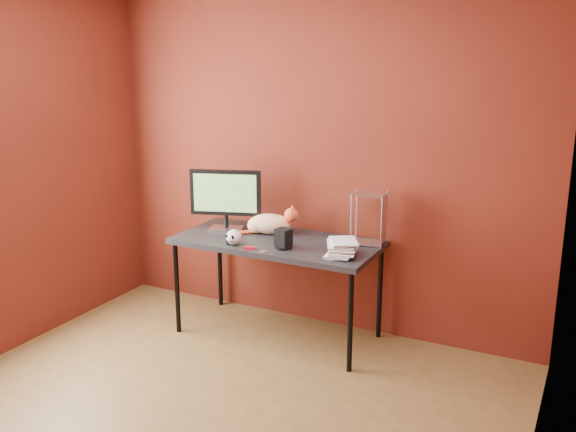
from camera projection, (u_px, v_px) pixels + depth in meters
The scene contains 11 objects.
room at pixel (178, 182), 3.27m from camera, with size 3.52×3.52×2.61m.
desk at pixel (277, 246), 4.71m from camera, with size 1.50×0.70×0.75m.
monitor at pixel (226, 197), 4.88m from camera, with size 0.53×0.25×0.47m.
cat at pixel (270, 224), 4.83m from camera, with size 0.44×0.30×0.23m.
skull_mug at pixel (234, 237), 4.56m from camera, with size 0.11×0.11×0.11m.
speaker at pixel (283, 239), 4.48m from camera, with size 0.12×0.12×0.14m.
book_stack at pixel (331, 169), 4.21m from camera, with size 0.27×0.29×1.17m.
wire_rack at pixel (369, 218), 4.55m from camera, with size 0.24×0.21×0.37m.
pocket_knife at pixel (250, 248), 4.47m from camera, with size 0.09×0.02×0.02m, color #B40D1F.
black_gadget at pixel (230, 243), 4.59m from camera, with size 0.05×0.03×0.02m, color black.
washer at pixel (264, 251), 4.42m from camera, with size 0.04×0.04×0.00m, color #A9A9AD.
Camera 1 is at (1.94, -2.61, 2.11)m, focal length 40.00 mm.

